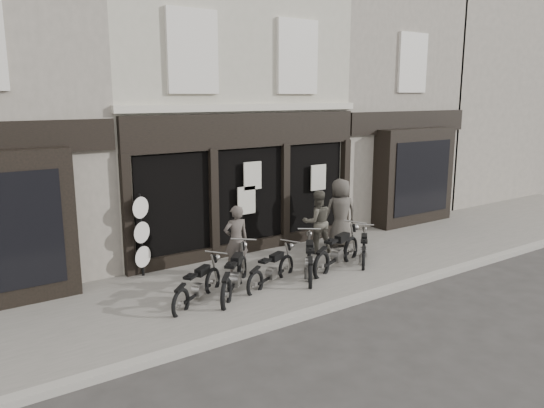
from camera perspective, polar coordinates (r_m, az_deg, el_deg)
ground_plane at (r=12.58m, az=4.99°, el=-8.72°), size 90.00×90.00×0.00m
pavement at (r=13.22m, az=2.48°, el=-7.38°), size 30.00×4.20×0.12m
kerb at (r=11.70m, az=8.99°, el=-10.09°), size 30.00×0.25×0.13m
central_building at (r=16.79m, az=-8.12°, el=10.54°), size 7.30×6.22×8.34m
neighbour_right at (r=20.44m, az=8.30°, el=10.59°), size 5.60×6.73×8.34m
filler_right at (r=26.74m, az=21.20°, el=10.29°), size 11.00×6.00×8.20m
motorcycle_0 at (r=11.38m, az=-7.96°, el=-9.01°), size 1.75×1.32×0.95m
motorcycle_1 at (r=11.75m, az=-4.03°, el=-7.98°), size 1.74×1.79×1.08m
motorcycle_2 at (r=12.26m, az=-0.02°, el=-7.37°), size 1.84×1.02×0.94m
motorcycle_3 at (r=12.87m, az=4.07°, el=-6.29°), size 1.54×1.83×1.03m
motorcycle_4 at (r=13.46m, az=7.04°, el=-5.41°), size 2.20×1.13×1.11m
motorcycle_5 at (r=14.15m, az=9.84°, el=-5.01°), size 1.47×1.47×0.90m
man_left at (r=12.71m, az=-3.88°, el=-3.90°), size 0.67×0.50×1.70m
man_centre at (r=14.47m, az=4.87°, el=-1.91°), size 1.00×0.88×1.73m
man_right at (r=15.13m, az=7.35°, el=-0.95°), size 1.09×0.87×1.96m
advert_sign_post at (r=12.92m, az=-13.83°, el=-3.68°), size 0.48×0.33×2.11m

